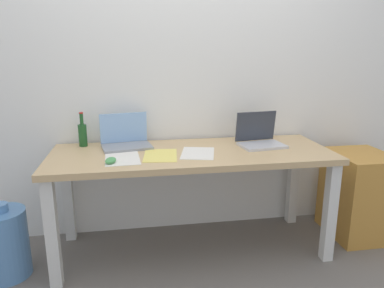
% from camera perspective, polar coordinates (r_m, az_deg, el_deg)
% --- Properties ---
extents(ground_plane, '(8.00, 8.00, 0.00)m').
position_cam_1_polar(ground_plane, '(2.72, -0.00, -15.95)').
color(ground_plane, slate).
extents(back_wall, '(5.20, 0.08, 2.60)m').
position_cam_1_polar(back_wall, '(2.75, -1.42, 12.84)').
color(back_wall, white).
rests_on(back_wall, ground).
extents(desk, '(1.87, 0.69, 0.72)m').
position_cam_1_polar(desk, '(2.46, -0.00, -3.25)').
color(desk, tan).
rests_on(desk, ground).
extents(laptop_left, '(0.36, 0.28, 0.23)m').
position_cam_1_polar(laptop_left, '(2.57, -10.32, 0.62)').
color(laptop_left, gray).
rests_on(laptop_left, desk).
extents(laptop_right, '(0.33, 0.27, 0.23)m').
position_cam_1_polar(laptop_right, '(2.62, 10.55, 0.88)').
color(laptop_right, silver).
rests_on(laptop_right, desk).
extents(beer_bottle, '(0.06, 0.06, 0.24)m').
position_cam_1_polar(beer_bottle, '(2.66, -16.76, 1.54)').
color(beer_bottle, '#1E5123').
rests_on(beer_bottle, desk).
extents(computer_mouse, '(0.08, 0.11, 0.03)m').
position_cam_1_polar(computer_mouse, '(2.23, -12.63, -2.53)').
color(computer_mouse, '#4C9E56').
rests_on(computer_mouse, desk).
extents(paper_sheet_front_left, '(0.23, 0.31, 0.00)m').
position_cam_1_polar(paper_sheet_front_left, '(2.31, -10.85, -2.26)').
color(paper_sheet_front_left, white).
rests_on(paper_sheet_front_left, desk).
extents(paper_sheet_center, '(0.27, 0.34, 0.00)m').
position_cam_1_polar(paper_sheet_center, '(2.39, 0.92, -1.44)').
color(paper_sheet_center, white).
rests_on(paper_sheet_center, desk).
extents(paper_yellow_folder, '(0.24, 0.32, 0.00)m').
position_cam_1_polar(paper_yellow_folder, '(2.35, -4.97, -1.78)').
color(paper_yellow_folder, '#F4E06B').
rests_on(paper_yellow_folder, desk).
extents(water_cooler_jug, '(0.29, 0.29, 0.48)m').
position_cam_1_polar(water_cooler_jug, '(2.61, -27.33, -13.66)').
color(water_cooler_jug, '#598CC6').
rests_on(water_cooler_jug, ground).
extents(filing_cabinet, '(0.40, 0.48, 0.64)m').
position_cam_1_polar(filing_cabinet, '(3.05, 24.55, -7.22)').
color(filing_cabinet, '#C68938').
rests_on(filing_cabinet, ground).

